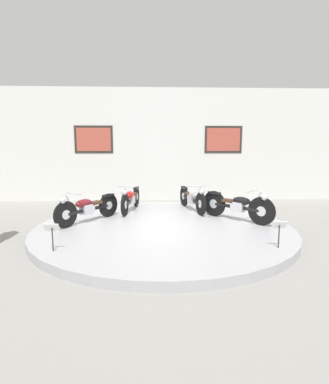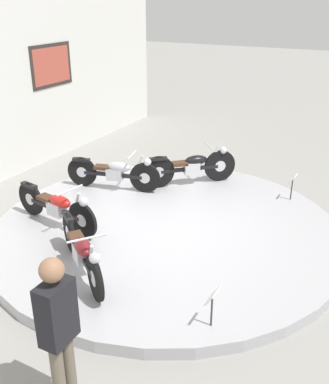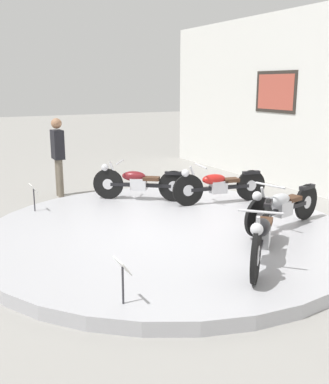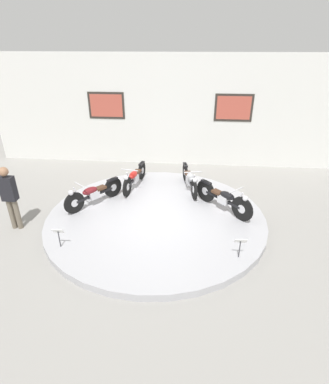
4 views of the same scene
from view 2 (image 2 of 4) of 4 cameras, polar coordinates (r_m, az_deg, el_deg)
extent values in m
plane|color=gray|center=(7.91, 0.22, -5.28)|extent=(60.00, 60.00, 0.00)
cylinder|color=#ADADB2|center=(7.86, 0.22, -4.72)|extent=(5.99, 5.99, 0.18)
cube|color=#2D2823|center=(11.47, -14.16, 15.32)|extent=(1.40, 0.02, 1.00)
cube|color=#B24C3D|center=(11.47, -14.14, 15.32)|extent=(1.24, 0.02, 0.84)
cylinder|color=black|center=(5.97, -8.80, -10.77)|extent=(0.42, 0.53, 0.62)
cylinder|color=silver|center=(5.97, -8.80, -10.77)|extent=(0.18, 0.21, 0.22)
cylinder|color=black|center=(7.09, -11.98, -5.01)|extent=(0.42, 0.53, 0.62)
cylinder|color=silver|center=(7.09, -11.98, -5.01)|extent=(0.18, 0.21, 0.22)
cube|color=black|center=(6.52, -10.54, -7.65)|extent=(0.81, 1.03, 0.07)
cube|color=silver|center=(6.48, -10.46, -7.67)|extent=(0.35, 0.38, 0.24)
ellipsoid|color=maroon|center=(6.31, -10.32, -6.87)|extent=(0.47, 0.51, 0.20)
cube|color=#472D1E|center=(6.64, -11.13, -5.70)|extent=(0.35, 0.38, 0.07)
cube|color=black|center=(6.97, -12.16, -3.11)|extent=(0.30, 0.35, 0.06)
cylinder|color=silver|center=(5.98, -9.34, -8.45)|extent=(0.19, 0.23, 0.54)
cylinder|color=silver|center=(5.94, -9.80, -5.81)|extent=(0.45, 0.35, 0.03)
sphere|color=silver|center=(5.73, -8.83, -8.29)|extent=(0.15, 0.15, 0.15)
cylinder|color=black|center=(7.42, -10.35, -3.52)|extent=(0.16, 0.62, 0.62)
cylinder|color=silver|center=(7.42, -10.35, -3.52)|extent=(0.10, 0.22, 0.22)
cylinder|color=black|center=(8.39, -16.61, -0.83)|extent=(0.16, 0.62, 0.62)
cylinder|color=silver|center=(8.39, -16.61, -0.83)|extent=(0.10, 0.22, 0.22)
cube|color=black|center=(7.89, -13.68, -2.09)|extent=(0.29, 1.23, 0.07)
cube|color=silver|center=(7.86, -13.51, -2.04)|extent=(0.25, 0.35, 0.24)
ellipsoid|color=red|center=(7.72, -13.14, -1.18)|extent=(0.30, 0.51, 0.20)
cube|color=#472D1E|center=(8.00, -14.78, -0.76)|extent=(0.25, 0.35, 0.07)
cube|color=black|center=(8.29, -16.82, 0.82)|extent=(0.16, 0.37, 0.06)
cylinder|color=silver|center=(7.44, -11.24, -1.82)|extent=(0.09, 0.25, 0.54)
cylinder|color=silver|center=(7.41, -11.96, 0.22)|extent=(0.54, 0.13, 0.03)
sphere|color=silver|center=(7.23, -10.23, -1.27)|extent=(0.15, 0.15, 0.15)
cylinder|color=black|center=(8.96, -2.50, 1.82)|extent=(0.20, 0.62, 0.62)
cylinder|color=silver|center=(8.96, -2.50, 1.82)|extent=(0.11, 0.23, 0.22)
cylinder|color=black|center=(9.42, -10.41, 2.55)|extent=(0.20, 0.62, 0.62)
cylinder|color=silver|center=(9.42, -10.41, 2.55)|extent=(0.11, 0.23, 0.22)
cube|color=black|center=(9.17, -6.55, 2.20)|extent=(0.35, 1.22, 0.07)
cube|color=silver|center=(9.15, -6.32, 2.29)|extent=(0.27, 0.36, 0.24)
ellipsoid|color=#B2B5BA|center=(9.06, -5.77, 3.18)|extent=(0.32, 0.52, 0.20)
cube|color=#472D1E|center=(9.19, -7.88, 3.12)|extent=(0.27, 0.36, 0.07)
cube|color=black|center=(9.32, -10.53, 4.07)|extent=(0.18, 0.37, 0.06)
cylinder|color=silver|center=(8.93, -3.44, 3.09)|extent=(0.10, 0.25, 0.54)
cylinder|color=silver|center=(8.87, -4.15, 4.72)|extent=(0.53, 0.16, 0.03)
sphere|color=silver|center=(8.82, -2.17, 3.83)|extent=(0.15, 0.15, 0.15)
cylinder|color=black|center=(9.58, 7.03, 3.32)|extent=(0.51, 0.53, 0.68)
cylinder|color=silver|center=(9.58, 7.03, 3.32)|extent=(0.21, 0.22, 0.24)
cylinder|color=black|center=(9.17, -0.80, 2.54)|extent=(0.51, 0.53, 0.68)
cylinder|color=silver|center=(9.17, -0.80, 2.54)|extent=(0.21, 0.22, 0.24)
cube|color=black|center=(9.35, 3.20, 2.95)|extent=(0.90, 0.95, 0.07)
cube|color=silver|center=(9.36, 3.44, 3.09)|extent=(0.37, 0.37, 0.24)
ellipsoid|color=black|center=(9.34, 4.04, 4.06)|extent=(0.49, 0.50, 0.20)
cube|color=#472D1E|center=(9.24, 1.93, 3.63)|extent=(0.37, 0.37, 0.07)
cube|color=black|center=(9.07, -0.81, 4.24)|extent=(0.32, 0.33, 0.06)
cylinder|color=silver|center=(9.46, 6.26, 4.38)|extent=(0.20, 0.21, 0.54)
cylinder|color=silver|center=(9.34, 5.71, 5.83)|extent=(0.41, 0.39, 0.03)
sphere|color=silver|center=(9.49, 7.47, 5.28)|extent=(0.15, 0.15, 0.15)
cylinder|color=#333338|center=(5.56, 6.00, -14.83)|extent=(0.02, 0.02, 0.42)
cube|color=white|center=(5.42, 6.11, -12.98)|extent=(0.26, 0.11, 0.15)
cylinder|color=#333338|center=(9.01, 15.83, 0.31)|extent=(0.02, 0.02, 0.42)
cube|color=white|center=(8.93, 15.99, 1.63)|extent=(0.26, 0.11, 0.15)
cylinder|color=#6B6051|center=(4.84, -13.28, -22.09)|extent=(0.13, 0.13, 0.85)
cylinder|color=#6B6051|center=(4.92, -12.01, -20.98)|extent=(0.13, 0.13, 0.85)
cube|color=black|center=(4.39, -13.53, -14.66)|extent=(0.36, 0.22, 0.64)
sphere|color=#9E7051|center=(4.12, -14.15, -9.60)|extent=(0.23, 0.23, 0.23)
camera|label=1|loc=(7.17, 56.89, -2.07)|focal=28.00mm
camera|label=3|loc=(12.34, 29.40, 14.54)|focal=42.00mm
camera|label=4|loc=(8.08, 60.69, 16.95)|focal=28.00mm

